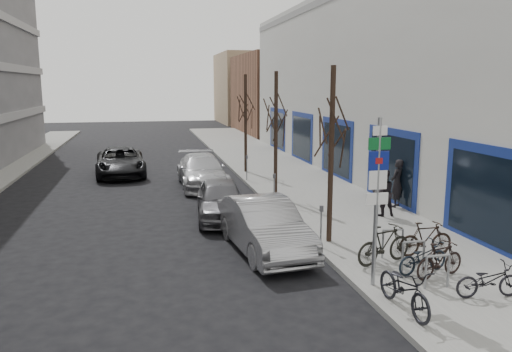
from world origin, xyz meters
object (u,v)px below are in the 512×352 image
pedestrian_near (397,183)px  parked_car_back (202,171)px  tree_far (245,100)px  meter_front (321,222)px  lane_car (121,162)px  bike_near_left (405,284)px  parked_car_front (264,226)px  bike_mid_curb (423,255)px  pedestrian_far (383,193)px  bike_near_right (440,259)px  parked_car_mid (221,199)px  meter_back (247,165)px  bike_mid_inner (384,244)px  tree_mid (276,105)px  bike_far_curb (489,277)px  tree_near (332,113)px  bike_far_inner (426,238)px  meter_mid (274,186)px  bike_rack (413,252)px  highway_sign_pole (377,192)px

pedestrian_near → parked_car_back: bearing=-80.2°
parked_car_back → pedestrian_near: 9.49m
tree_far → parked_car_back: bearing=-133.0°
meter_front → lane_car: size_ratio=0.23×
bike_near_left → parked_car_front: 5.21m
bike_mid_curb → pedestrian_far: 5.77m
tree_far → bike_near_right: tree_far is taller
parked_car_mid → parked_car_back: (0.00, 6.14, 0.04)m
meter_back → bike_mid_inner: (1.18, -12.71, -0.21)m
tree_mid → parked_car_mid: (-2.80, -2.64, -3.36)m
bike_far_curb → tree_near: bearing=29.6°
meter_front → bike_far_inner: 2.98m
tree_mid → bike_mid_inner: size_ratio=3.01×
tree_near → bike_far_curb: 6.22m
bike_near_right → pedestrian_near: size_ratio=0.82×
meter_mid → parked_car_front: (-1.65, -5.10, -0.12)m
bike_mid_curb → meter_back: bearing=-6.1°
meter_back → bike_near_left: 15.45m
parked_car_front → parked_car_back: parked_car_front is taller
bike_rack → parked_car_back: bearing=107.2°
parked_car_back → lane_car: 5.72m
bike_near_left → bike_mid_inner: (0.91, 2.73, -0.04)m
bike_far_inner → parked_car_front: parked_car_front is taller
bike_near_left → bike_far_curb: size_ratio=1.25×
tree_near → meter_front: bearing=-132.0°
meter_front → bike_far_curb: meter_front is taller
tree_near → parked_car_front: tree_near is taller
bike_near_left → parked_car_mid: (-2.62, 8.80, -0.00)m
bike_near_right → parked_car_front: 5.01m
pedestrian_near → highway_sign_pole: bearing=20.4°
meter_front → parked_car_mid: (-2.35, 4.36, -0.17)m
tree_far → parked_car_mid: (-2.80, -9.14, -3.36)m
bike_near_left → bike_mid_curb: bike_near_left is taller
tree_mid → tree_far: bearing=90.0°
tree_far → pedestrian_far: (3.05, -10.54, -3.08)m
bike_near_left → pedestrian_far: pedestrian_far is taller
meter_back → parked_car_back: parked_car_back is taller
parked_car_front → lane_car: bearing=102.5°
meter_back → bike_far_inner: size_ratio=0.76×
meter_front → bike_mid_inner: (1.18, -1.71, -0.21)m
bike_near_right → lane_car: lane_car is taller
parked_car_back → bike_near_right: bearing=-72.0°
highway_sign_pole → pedestrian_near: highway_sign_pole is taller
bike_near_right → bike_mid_curb: (-0.24, 0.38, 0.01)m
bike_rack → bike_near_left: (-1.38, -2.04, 0.08)m
meter_front → pedestrian_far: size_ratio=0.73×
meter_back → bike_mid_inner: 12.77m
bike_near_right → bike_near_left: bearing=115.0°
bike_rack → meter_front: meter_front is taller
tree_near → pedestrian_near: 6.30m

